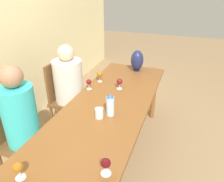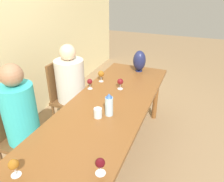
{
  "view_description": "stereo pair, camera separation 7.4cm",
  "coord_description": "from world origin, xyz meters",
  "px_view_note": "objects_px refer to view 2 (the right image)",
  "views": [
    {
      "loc": [
        -1.78,
        -0.69,
        1.9
      ],
      "look_at": [
        0.13,
        0.0,
        0.87
      ],
      "focal_mm": 35.0,
      "sensor_mm": 36.0,
      "label": 1
    },
    {
      "loc": [
        -1.75,
        -0.76,
        1.9
      ],
      "look_at": [
        0.13,
        0.0,
        0.87
      ],
      "focal_mm": 35.0,
      "sensor_mm": 36.0,
      "label": 2
    }
  ],
  "objects_px": {
    "chair_far": "(67,94)",
    "person_near": "(23,121)",
    "water_tumbler": "(98,113)",
    "wine_glass_0": "(101,74)",
    "chair_near": "(19,133)",
    "wine_glass_1": "(90,82)",
    "wine_glass_3": "(14,165)",
    "vase": "(139,61)",
    "wine_glass_2": "(120,82)",
    "water_bottle": "(109,105)",
    "person_far": "(72,87)",
    "wine_glass_4": "(100,163)"
  },
  "relations": [
    {
      "from": "water_bottle",
      "to": "chair_far",
      "type": "xyz_separation_m",
      "value": [
        0.61,
        0.88,
        -0.37
      ]
    },
    {
      "from": "water_bottle",
      "to": "vase",
      "type": "xyz_separation_m",
      "value": [
        1.18,
        0.04,
        0.04
      ]
    },
    {
      "from": "vase",
      "to": "chair_near",
      "type": "relative_size",
      "value": 0.3
    },
    {
      "from": "wine_glass_0",
      "to": "wine_glass_1",
      "type": "relative_size",
      "value": 1.15
    },
    {
      "from": "wine_glass_4",
      "to": "chair_far",
      "type": "bearing_deg",
      "value": 40.58
    },
    {
      "from": "wine_glass_3",
      "to": "chair_far",
      "type": "bearing_deg",
      "value": 21.6
    },
    {
      "from": "chair_near",
      "to": "water_bottle",
      "type": "bearing_deg",
      "value": -71.74
    },
    {
      "from": "chair_near",
      "to": "wine_glass_3",
      "type": "bearing_deg",
      "value": -135.14
    },
    {
      "from": "wine_glass_2",
      "to": "chair_near",
      "type": "bearing_deg",
      "value": 136.99
    },
    {
      "from": "water_bottle",
      "to": "wine_glass_4",
      "type": "xyz_separation_m",
      "value": [
        -0.67,
        -0.22,
        -0.02
      ]
    },
    {
      "from": "wine_glass_0",
      "to": "vase",
      "type": "bearing_deg",
      "value": -33.79
    },
    {
      "from": "wine_glass_4",
      "to": "person_near",
      "type": "relative_size",
      "value": 0.1
    },
    {
      "from": "water_bottle",
      "to": "water_tumbler",
      "type": "relative_size",
      "value": 2.44
    },
    {
      "from": "vase",
      "to": "chair_near",
      "type": "bearing_deg",
      "value": 150.25
    },
    {
      "from": "chair_far",
      "to": "wine_glass_2",
      "type": "bearing_deg",
      "value": -94.04
    },
    {
      "from": "water_bottle",
      "to": "water_tumbler",
      "type": "xyz_separation_m",
      "value": [
        -0.08,
        0.08,
        -0.06
      ]
    },
    {
      "from": "wine_glass_0",
      "to": "chair_far",
      "type": "xyz_separation_m",
      "value": [
        -0.05,
        0.5,
        -0.36
      ]
    },
    {
      "from": "water_bottle",
      "to": "person_near",
      "type": "height_order",
      "value": "person_near"
    },
    {
      "from": "wine_glass_2",
      "to": "person_near",
      "type": "distance_m",
      "value": 1.11
    },
    {
      "from": "wine_glass_1",
      "to": "person_far",
      "type": "distance_m",
      "value": 0.46
    },
    {
      "from": "water_tumbler",
      "to": "wine_glass_3",
      "type": "bearing_deg",
      "value": 165.65
    },
    {
      "from": "vase",
      "to": "chair_far",
      "type": "bearing_deg",
      "value": 124.05
    },
    {
      "from": "chair_far",
      "to": "person_near",
      "type": "relative_size",
      "value": 0.76
    },
    {
      "from": "wine_glass_0",
      "to": "chair_near",
      "type": "xyz_separation_m",
      "value": [
        -0.96,
        0.5,
        -0.36
      ]
    },
    {
      "from": "vase",
      "to": "person_near",
      "type": "distance_m",
      "value": 1.67
    },
    {
      "from": "wine_glass_3",
      "to": "chair_far",
      "type": "distance_m",
      "value": 1.65
    },
    {
      "from": "wine_glass_0",
      "to": "chair_far",
      "type": "bearing_deg",
      "value": 96.26
    },
    {
      "from": "person_near",
      "to": "person_far",
      "type": "height_order",
      "value": "person_near"
    },
    {
      "from": "wine_glass_0",
      "to": "chair_near",
      "type": "bearing_deg",
      "value": 152.56
    },
    {
      "from": "chair_far",
      "to": "person_near",
      "type": "distance_m",
      "value": 0.92
    },
    {
      "from": "wine_glass_0",
      "to": "water_tumbler",
      "type": "bearing_deg",
      "value": -157.75
    },
    {
      "from": "wine_glass_4",
      "to": "person_near",
      "type": "bearing_deg",
      "value": 69.43
    },
    {
      "from": "chair_far",
      "to": "person_far",
      "type": "relative_size",
      "value": 0.8
    },
    {
      "from": "water_bottle",
      "to": "person_near",
      "type": "bearing_deg",
      "value": 110.13
    },
    {
      "from": "wine_glass_3",
      "to": "person_near",
      "type": "height_order",
      "value": "person_near"
    },
    {
      "from": "vase",
      "to": "chair_near",
      "type": "distance_m",
      "value": 1.74
    },
    {
      "from": "wine_glass_1",
      "to": "chair_far",
      "type": "relative_size",
      "value": 0.13
    },
    {
      "from": "wine_glass_1",
      "to": "chair_near",
      "type": "xyz_separation_m",
      "value": [
        -0.72,
        0.46,
        -0.34
      ]
    },
    {
      "from": "water_tumbler",
      "to": "wine_glass_0",
      "type": "bearing_deg",
      "value": 22.25
    },
    {
      "from": "water_tumbler",
      "to": "vase",
      "type": "xyz_separation_m",
      "value": [
        1.26,
        -0.04,
        0.11
      ]
    },
    {
      "from": "person_near",
      "to": "water_tumbler",
      "type": "bearing_deg",
      "value": -73.26
    },
    {
      "from": "wine_glass_1",
      "to": "wine_glass_4",
      "type": "xyz_separation_m",
      "value": [
        -1.1,
        -0.64,
        -0.0
      ]
    },
    {
      "from": "wine_glass_0",
      "to": "chair_near",
      "type": "relative_size",
      "value": 0.15
    },
    {
      "from": "wine_glass_1",
      "to": "wine_glass_3",
      "type": "bearing_deg",
      "value": -174.24
    },
    {
      "from": "wine_glass_0",
      "to": "wine_glass_4",
      "type": "bearing_deg",
      "value": -155.8
    },
    {
      "from": "wine_glass_1",
      "to": "wine_glass_2",
      "type": "relative_size",
      "value": 0.95
    },
    {
      "from": "chair_far",
      "to": "person_near",
      "type": "height_order",
      "value": "person_near"
    },
    {
      "from": "water_tumbler",
      "to": "wine_glass_0",
      "type": "distance_m",
      "value": 0.8
    },
    {
      "from": "wine_glass_2",
      "to": "chair_far",
      "type": "height_order",
      "value": "chair_far"
    },
    {
      "from": "wine_glass_1",
      "to": "wine_glass_2",
      "type": "xyz_separation_m",
      "value": [
        0.13,
        -0.33,
        0.0
      ]
    }
  ]
}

